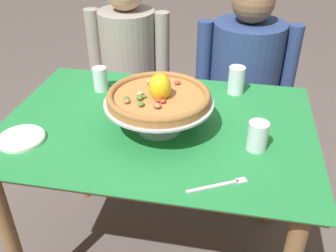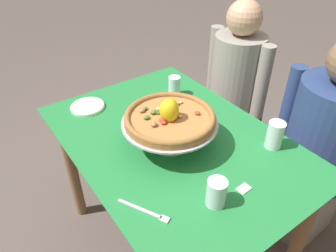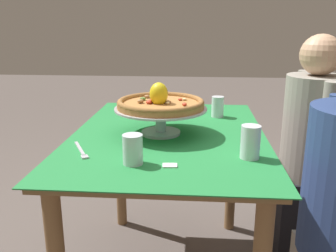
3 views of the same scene
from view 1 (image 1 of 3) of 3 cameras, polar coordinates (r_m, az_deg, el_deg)
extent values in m
cylinder|color=olive|center=(1.65, -22.62, -15.82)|extent=(0.06, 0.06, 0.74)
cylinder|color=olive|center=(2.09, -13.40, -2.54)|extent=(0.06, 0.06, 0.74)
cylinder|color=olive|center=(1.95, 15.89, -5.86)|extent=(0.06, 0.06, 0.74)
cube|color=olive|center=(1.46, -1.61, -0.13)|extent=(1.15, 0.80, 0.02)
cube|color=#237F3D|center=(1.45, -1.62, 0.35)|extent=(1.19, 0.84, 0.00)
cylinder|color=#B7B7C1|center=(1.42, -1.34, -0.15)|extent=(0.17, 0.17, 0.01)
cylinder|color=#B7B7C1|center=(1.39, -1.37, 1.75)|extent=(0.05, 0.05, 0.10)
cylinder|color=#B7B7C1|center=(1.36, -1.40, 3.65)|extent=(0.40, 0.40, 0.01)
cylinder|color=#AD753D|center=(1.36, -1.41, 4.18)|extent=(0.37, 0.37, 0.02)
torus|color=olive|center=(1.35, -1.42, 4.72)|extent=(0.37, 0.37, 0.02)
ellipsoid|color=#4C7533|center=(1.33, -6.35, 4.17)|extent=(0.02, 0.02, 0.01)
ellipsoid|color=#C63D28|center=(1.43, 1.42, 6.58)|extent=(0.03, 0.03, 0.01)
ellipsoid|color=#4C7533|center=(1.33, -4.30, 4.34)|extent=(0.03, 0.03, 0.02)
ellipsoid|color=beige|center=(1.38, -0.06, 5.43)|extent=(0.02, 0.02, 0.01)
ellipsoid|color=beige|center=(1.45, -2.87, 6.82)|extent=(0.02, 0.02, 0.01)
ellipsoid|color=tan|center=(1.36, -4.28, 4.97)|extent=(0.03, 0.03, 0.01)
ellipsoid|color=#C63D28|center=(1.31, -1.50, 4.03)|extent=(0.03, 0.03, 0.02)
ellipsoid|color=#4C7533|center=(1.29, -4.10, 3.34)|extent=(0.02, 0.03, 0.01)
ellipsoid|color=#996B42|center=(1.31, -6.23, 3.78)|extent=(0.02, 0.03, 0.01)
ellipsoid|color=#4C7533|center=(1.35, -1.99, 4.89)|extent=(0.04, 0.03, 0.02)
ellipsoid|color=#996B42|center=(1.27, -1.66, 3.11)|extent=(0.04, 0.04, 0.02)
ellipsoid|color=#C63D28|center=(1.30, -0.79, 3.79)|extent=(0.03, 0.03, 0.01)
ellipsoid|color=#4C7533|center=(1.34, -3.68, 4.47)|extent=(0.03, 0.02, 0.01)
ellipsoid|color=tan|center=(1.35, -1.49, 4.79)|extent=(0.02, 0.02, 0.01)
ellipsoid|color=#996B42|center=(1.37, -0.55, 5.45)|extent=(0.02, 0.03, 0.01)
ellipsoid|color=#C63D28|center=(1.43, -2.85, 6.46)|extent=(0.02, 0.02, 0.01)
ellipsoid|color=yellow|center=(1.32, -1.23, 5.90)|extent=(0.09, 0.09, 0.10)
cylinder|color=silver|center=(1.32, 13.39, -1.48)|extent=(0.07, 0.07, 0.10)
cylinder|color=silver|center=(1.33, 13.31, -2.00)|extent=(0.06, 0.06, 0.08)
cylinder|color=white|center=(1.67, 10.29, 6.84)|extent=(0.07, 0.07, 0.12)
cylinder|color=silver|center=(1.68, 10.23, 6.29)|extent=(0.06, 0.06, 0.09)
cylinder|color=white|center=(1.70, -10.21, 7.02)|extent=(0.06, 0.06, 0.11)
cylinder|color=silver|center=(1.71, -10.14, 6.33)|extent=(0.06, 0.06, 0.06)
cylinder|color=white|center=(1.45, -21.30, -1.80)|extent=(0.17, 0.17, 0.01)
torus|color=white|center=(1.45, -21.34, -1.61)|extent=(0.17, 0.17, 0.01)
cube|color=#B7B7C1|center=(1.16, 6.73, -9.10)|extent=(0.16, 0.09, 0.01)
cube|color=#B7B7C1|center=(1.20, 11.04, -8.10)|extent=(0.04, 0.04, 0.01)
cube|color=white|center=(1.46, 13.62, -0.36)|extent=(0.04, 0.05, 0.00)
cube|color=black|center=(2.40, -5.32, -0.78)|extent=(0.29, 0.33, 0.45)
cylinder|color=gray|center=(2.17, -5.98, 10.13)|extent=(0.32, 0.32, 0.54)
cylinder|color=gray|center=(2.21, -11.00, 11.25)|extent=(0.08, 0.08, 0.46)
cylinder|color=gray|center=(2.12, -0.88, 10.89)|extent=(0.08, 0.08, 0.46)
cube|color=gray|center=(2.30, 10.24, -3.16)|extent=(0.29, 0.33, 0.43)
cylinder|color=navy|center=(2.06, 11.55, 7.85)|extent=(0.38, 0.38, 0.54)
sphere|color=brown|center=(1.94, 12.81, 17.94)|extent=(0.21, 0.21, 0.21)
cylinder|color=navy|center=(2.04, 5.40, 9.39)|extent=(0.08, 0.08, 0.46)
cylinder|color=navy|center=(2.07, 17.84, 8.27)|extent=(0.08, 0.08, 0.46)
camera|label=2|loc=(0.81, 66.81, 21.97)|focal=34.01mm
camera|label=3|loc=(1.85, 55.13, 9.76)|focal=39.30mm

